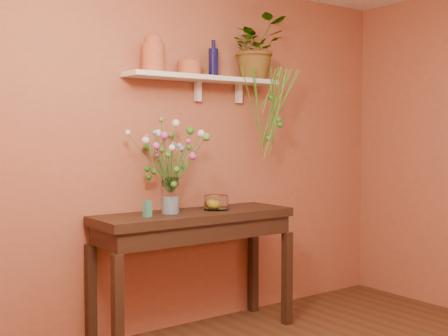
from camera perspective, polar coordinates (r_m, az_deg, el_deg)
name	(u,v)px	position (r m, az deg, el deg)	size (l,w,h in m)	color
room	(404,162)	(3.09, 17.16, 0.60)	(4.04, 4.04, 2.70)	#4F301D
sideboard	(195,230)	(4.33, -2.89, -6.05)	(1.52, 0.49, 0.92)	#321D14
wall_shelf	(205,79)	(4.52, -1.82, 8.65)	(1.30, 0.24, 0.19)	white
terracotta_jug	(153,53)	(4.28, -6.95, 11.05)	(0.20, 0.20, 0.28)	#BF6038
terracotta_pot	(189,68)	(4.48, -3.41, 9.69)	(0.18, 0.18, 0.11)	#BF6038
blue_bottle	(213,62)	(4.60, -1.04, 10.29)	(0.10, 0.10, 0.29)	#0E0D39
spider_plant	(255,49)	(4.85, 3.10, 11.57)	(0.46, 0.40, 0.51)	#317D1E
plant_fronds	(273,111)	(4.73, 4.81, 5.55)	(0.55, 0.27, 0.72)	#317D1E
glass_vase	(170,198)	(4.21, -5.27, -2.95)	(0.13, 0.13, 0.26)	white
bouquet	(171,149)	(4.20, -5.22, 1.89)	(0.57, 0.54, 0.54)	#386B28
glass_bowl	(216,203)	(4.42, -0.77, -3.45)	(0.19, 0.19, 0.11)	white
lemon	(214,204)	(4.43, -0.97, -3.52)	(0.08, 0.08, 0.08)	yellow
carton	(147,209)	(4.07, -7.50, -3.98)	(0.06, 0.04, 0.11)	#25687D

